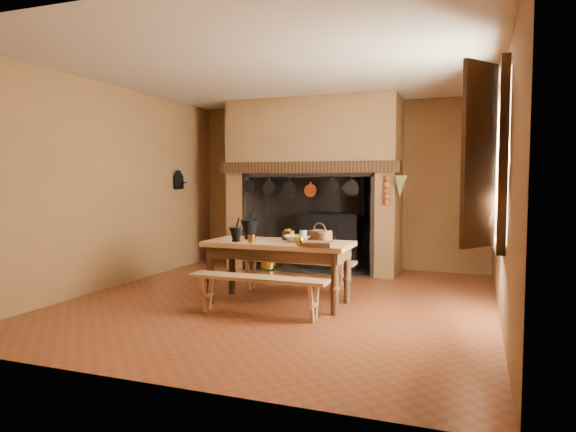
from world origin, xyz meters
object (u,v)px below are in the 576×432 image
Objects in this scene: iron_range at (331,240)px; mixing_bowl at (298,238)px; bench_front at (258,286)px; work_table at (279,251)px; coffee_grinder at (288,234)px; wicker_basket at (319,236)px.

mixing_bowl is (0.29, -2.54, 0.31)m from iron_range.
mixing_bowl is at bearing -83.54° from iron_range.
bench_front is (0.06, -3.21, -0.15)m from iron_range.
bench_front is at bearing -108.48° from mixing_bowl.
work_table is at bearing -88.59° from iron_range.
coffee_grinder is 0.23m from mixing_bowl.
wicker_basket reaches higher than work_table.
iron_range is 3.22m from bench_front.
iron_range reaches higher than coffee_grinder.
iron_range is 5.05× the size of mixing_bowl.
mixing_bowl is at bearing -144.97° from wicker_basket.
bench_front is 5.33× the size of wicker_basket.
iron_range is 2.59m from work_table.
wicker_basket is at bearing 12.95° from mixing_bowl.
wicker_basket is (0.43, -0.09, 0.01)m from coffee_grinder.
bench_front is at bearing -88.87° from iron_range.
iron_range is 2.58m from mixing_bowl.
wicker_basket is at bearing 56.80° from bench_front.
mixing_bowl is at bearing 71.52° from bench_front.
work_table is at bearing -169.69° from mixing_bowl.
iron_range reaches higher than work_table.
wicker_basket reaches higher than bench_front.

